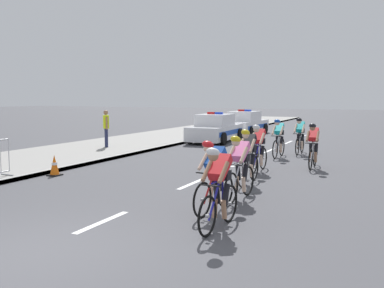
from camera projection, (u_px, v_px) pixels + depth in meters
name	position (u px, v px, depth m)	size (l,w,h in m)	color
ground_plane	(25.00, 255.00, 6.51)	(160.00, 160.00, 0.00)	#4C4C51
sidewalk_slab	(133.00, 142.00, 22.13)	(5.05, 60.00, 0.12)	gray
kerb_edge	(175.00, 144.00, 21.09)	(0.16, 60.00, 0.13)	#9E9E99
lane_markings_centre	(255.00, 157.00, 17.21)	(0.14, 29.60, 0.01)	white
cyclist_lead	(219.00, 187.00, 7.69)	(0.42, 1.72, 1.56)	black
cyclist_second	(214.00, 175.00, 8.84)	(0.45, 1.72, 1.56)	black
cyclist_third	(240.00, 167.00, 9.91)	(0.44, 1.72, 1.56)	black
cyclist_fourth	(248.00, 156.00, 11.74)	(0.42, 1.72, 1.56)	black
cyclist_fifth	(259.00, 147.00, 13.68)	(0.42, 1.72, 1.56)	black
cyclist_sixth	(313.00, 145.00, 14.37)	(0.42, 1.72, 1.56)	black
cyclist_seventh	(279.00, 138.00, 16.94)	(0.42, 1.72, 1.56)	black
cyclist_eighth	(300.00, 135.00, 17.91)	(0.42, 1.72, 1.56)	black
police_car_nearest	(216.00, 129.00, 22.80)	(2.11, 4.45, 1.59)	white
police_car_second	(245.00, 124.00, 27.26)	(2.11, 4.45, 1.59)	white
traffic_cone_near	(54.00, 166.00, 13.04)	(0.36, 0.36, 0.64)	black
spectator_closest	(106.00, 126.00, 19.36)	(0.42, 0.43, 1.68)	#23284C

